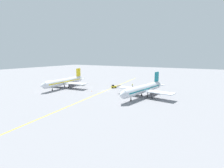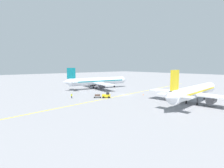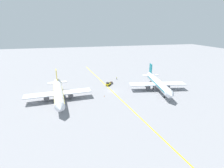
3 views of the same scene
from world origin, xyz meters
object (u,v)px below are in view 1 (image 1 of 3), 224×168
(airplane_at_gate, at_px, (143,89))
(airplane_adjacent_stand, at_px, (65,82))
(traffic_cone_near_nose, at_px, (154,92))
(baggage_tug_white, at_px, (114,86))
(ground_crew_worker, at_px, (132,85))
(traffic_cone_mid_apron, at_px, (92,91))
(baggage_cart_trailing, at_px, (119,86))

(airplane_at_gate, distance_m, airplane_adjacent_stand, 47.80)
(airplane_adjacent_stand, bearing_deg, airplane_at_gate, -178.35)
(airplane_adjacent_stand, relative_size, traffic_cone_near_nose, 64.62)
(baggage_tug_white, bearing_deg, ground_crew_worker, -127.24)
(ground_crew_worker, bearing_deg, airplane_at_gate, 123.69)
(airplane_adjacent_stand, relative_size, traffic_cone_mid_apron, 64.62)
(airplane_at_gate, bearing_deg, ground_crew_worker, -56.31)
(traffic_cone_near_nose, bearing_deg, baggage_cart_trailing, -8.26)
(baggage_tug_white, relative_size, traffic_cone_near_nose, 5.88)
(airplane_at_gate, distance_m, baggage_tug_white, 26.09)
(baggage_cart_trailing, bearing_deg, baggage_tug_white, 48.22)
(traffic_cone_near_nose, bearing_deg, traffic_cone_mid_apron, 25.14)
(airplane_at_gate, distance_m, traffic_cone_mid_apron, 28.08)
(airplane_adjacent_stand, distance_m, baggage_tug_white, 28.92)
(baggage_tug_white, height_order, ground_crew_worker, baggage_tug_white)
(baggage_tug_white, xyz_separation_m, traffic_cone_mid_apron, (5.15, 14.55, -0.63))
(baggage_tug_white, relative_size, traffic_cone_mid_apron, 5.88)
(ground_crew_worker, height_order, traffic_cone_mid_apron, ground_crew_worker)
(airplane_adjacent_stand, relative_size, ground_crew_worker, 21.16)
(baggage_tug_white, xyz_separation_m, ground_crew_worker, (-7.57, -9.96, 0.01))
(ground_crew_worker, bearing_deg, traffic_cone_near_nose, 147.33)
(airplane_at_gate, height_order, airplane_adjacent_stand, same)
(airplane_adjacent_stand, distance_m, traffic_cone_mid_apron, 20.28)
(baggage_cart_trailing, bearing_deg, traffic_cone_near_nose, 171.74)
(airplane_at_gate, height_order, baggage_tug_white, airplane_at_gate)
(airplane_at_gate, relative_size, airplane_adjacent_stand, 1.00)
(airplane_adjacent_stand, bearing_deg, traffic_cone_near_nose, -164.95)
(airplane_adjacent_stand, bearing_deg, baggage_cart_trailing, -148.89)
(airplane_adjacent_stand, height_order, ground_crew_worker, airplane_adjacent_stand)
(airplane_adjacent_stand, xyz_separation_m, baggage_cart_trailing, (-27.33, -16.49, -2.95))
(ground_crew_worker, bearing_deg, baggage_tug_white, 52.76)
(baggage_tug_white, bearing_deg, traffic_cone_near_nose, 178.24)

